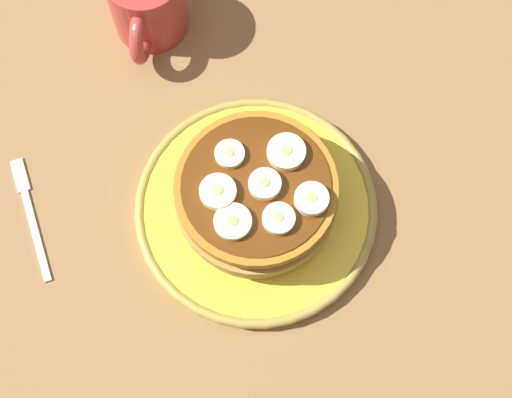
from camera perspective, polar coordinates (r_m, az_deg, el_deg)
The scene contains 12 objects.
ground_plane at distance 70.94cm, azimuth 0.00°, elevation -1.37°, with size 140.00×140.00×3.00cm, color olive.
plate at distance 68.69cm, azimuth 0.00°, elevation -0.74°, with size 23.13×23.13×1.62cm.
pancake_stack at distance 65.52cm, azimuth -0.07°, elevation 0.31°, with size 15.57×15.45×5.78cm.
banana_slice_0 at distance 62.57cm, azimuth 0.72°, elevation 1.34°, with size 2.89×2.89×1.01cm.
banana_slice_1 at distance 61.47cm, azimuth -1.85°, elevation -1.83°, with size 3.29×3.29×0.84cm.
banana_slice_2 at distance 62.33cm, azimuth -3.03°, elevation 0.56°, with size 3.25×3.25×1.01cm.
banana_slice_3 at distance 63.73cm, azimuth 2.41°, elevation 3.72°, with size 3.47×3.47×0.96cm.
banana_slice_4 at distance 61.51cm, azimuth 1.80°, elevation -1.59°, with size 2.86×2.86×0.92cm.
banana_slice_5 at distance 63.73cm, azimuth -2.09°, elevation 3.56°, with size 2.69×2.69×0.79cm.
banana_slice_6 at distance 62.18cm, azimuth 4.40°, elevation -0.02°, with size 3.03×3.03×1.04cm.
coffee_mug at distance 76.23cm, azimuth -8.63°, elevation 15.07°, with size 10.86×7.77×7.86cm.
fork at distance 72.63cm, azimuth -17.48°, elevation -0.87°, with size 12.13×6.53×0.50cm.
Camera 1 is at (22.35, 2.38, 65.78)cm, focal length 50.61 mm.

